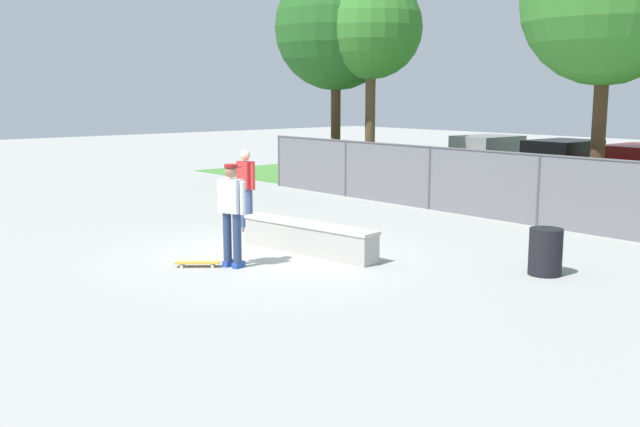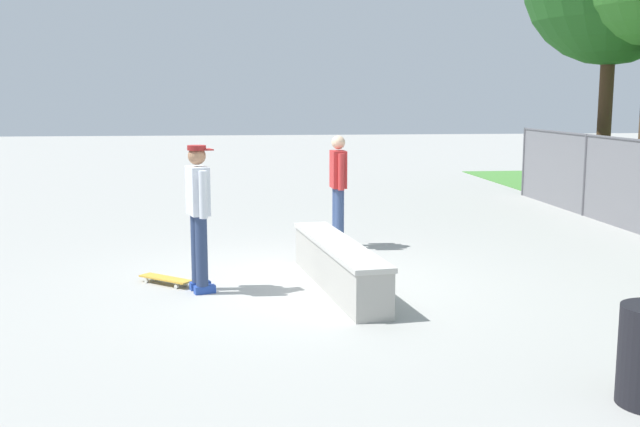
{
  "view_description": "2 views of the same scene",
  "coord_description": "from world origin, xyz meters",
  "px_view_note": "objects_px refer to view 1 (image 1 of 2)",
  "views": [
    {
      "loc": [
        10.85,
        -8.16,
        3.04
      ],
      "look_at": [
        0.88,
        0.41,
        0.86
      ],
      "focal_mm": 40.36,
      "sensor_mm": 36.0,
      "label": 1
    },
    {
      "loc": [
        9.55,
        -0.73,
        2.4
      ],
      "look_at": [
        -0.08,
        0.36,
        0.9
      ],
      "focal_mm": 41.57,
      "sensor_mm": 36.0,
      "label": 2
    }
  ],
  "objects_px": {
    "tree_near_right": "(371,28)",
    "tree_mid": "(607,1)",
    "skateboard": "(198,263)",
    "car_black": "(564,167)",
    "tree_near_left": "(336,29)",
    "car_white": "(489,160)",
    "trash_bin": "(545,252)",
    "concrete_ledge": "(308,238)",
    "bystander": "(246,187)",
    "skateboarder": "(232,210)"
  },
  "relations": [
    {
      "from": "concrete_ledge",
      "to": "tree_near_right",
      "type": "bearing_deg",
      "value": 128.43
    },
    {
      "from": "tree_near_left",
      "to": "tree_mid",
      "type": "bearing_deg",
      "value": -1.92
    },
    {
      "from": "bystander",
      "to": "car_black",
      "type": "bearing_deg",
      "value": 83.46
    },
    {
      "from": "skateboarder",
      "to": "tree_near_left",
      "type": "height_order",
      "value": "tree_near_left"
    },
    {
      "from": "concrete_ledge",
      "to": "skateboard",
      "type": "height_order",
      "value": "concrete_ledge"
    },
    {
      "from": "tree_near_left",
      "to": "car_black",
      "type": "relative_size",
      "value": 1.67
    },
    {
      "from": "car_white",
      "to": "car_black",
      "type": "relative_size",
      "value": 1.0
    },
    {
      "from": "car_white",
      "to": "car_black",
      "type": "xyz_separation_m",
      "value": [
        2.92,
        -0.18,
        0.0
      ]
    },
    {
      "from": "skateboard",
      "to": "tree_near_left",
      "type": "height_order",
      "value": "tree_near_left"
    },
    {
      "from": "tree_near_left",
      "to": "concrete_ledge",
      "type": "bearing_deg",
      "value": -44.79
    },
    {
      "from": "tree_mid",
      "to": "concrete_ledge",
      "type": "bearing_deg",
      "value": -106.62
    },
    {
      "from": "skateboarder",
      "to": "car_black",
      "type": "relative_size",
      "value": 0.43
    },
    {
      "from": "concrete_ledge",
      "to": "tree_mid",
      "type": "height_order",
      "value": "tree_mid"
    },
    {
      "from": "skateboard",
      "to": "tree_near_right",
      "type": "xyz_separation_m",
      "value": [
        -5.56,
        9.76,
        4.99
      ]
    },
    {
      "from": "car_white",
      "to": "trash_bin",
      "type": "bearing_deg",
      "value": -49.37
    },
    {
      "from": "concrete_ledge",
      "to": "tree_near_right",
      "type": "distance_m",
      "value": 10.74
    },
    {
      "from": "tree_near_left",
      "to": "car_white",
      "type": "height_order",
      "value": "tree_near_left"
    },
    {
      "from": "tree_mid",
      "to": "bystander",
      "type": "distance_m",
      "value": 9.05
    },
    {
      "from": "tree_near_right",
      "to": "car_black",
      "type": "xyz_separation_m",
      "value": [
        4.65,
        3.79,
        -4.23
      ]
    },
    {
      "from": "skateboard",
      "to": "bystander",
      "type": "height_order",
      "value": "bystander"
    },
    {
      "from": "tree_near_right",
      "to": "car_white",
      "type": "relative_size",
      "value": 1.57
    },
    {
      "from": "tree_near_left",
      "to": "car_white",
      "type": "bearing_deg",
      "value": 54.28
    },
    {
      "from": "bystander",
      "to": "trash_bin",
      "type": "relative_size",
      "value": 2.27
    },
    {
      "from": "tree_near_right",
      "to": "tree_mid",
      "type": "bearing_deg",
      "value": -4.24
    },
    {
      "from": "concrete_ledge",
      "to": "car_black",
      "type": "relative_size",
      "value": 0.75
    },
    {
      "from": "tree_near_left",
      "to": "car_white",
      "type": "xyz_separation_m",
      "value": [
        3.06,
        4.25,
        -4.29
      ]
    },
    {
      "from": "skateboard",
      "to": "trash_bin",
      "type": "height_order",
      "value": "trash_bin"
    },
    {
      "from": "skateboarder",
      "to": "bystander",
      "type": "xyz_separation_m",
      "value": [
        -2.59,
        2.11,
        -0.02
      ]
    },
    {
      "from": "concrete_ledge",
      "to": "bystander",
      "type": "relative_size",
      "value": 1.75
    },
    {
      "from": "tree_near_right",
      "to": "car_black",
      "type": "bearing_deg",
      "value": 39.18
    },
    {
      "from": "skateboarder",
      "to": "car_black",
      "type": "height_order",
      "value": "skateboarder"
    },
    {
      "from": "tree_mid",
      "to": "trash_bin",
      "type": "xyz_separation_m",
      "value": [
        1.85,
        -4.97,
        -4.7
      ]
    },
    {
      "from": "skateboard",
      "to": "tree_near_right",
      "type": "distance_m",
      "value": 12.29
    },
    {
      "from": "concrete_ledge",
      "to": "tree_mid",
      "type": "bearing_deg",
      "value": 73.38
    },
    {
      "from": "skateboarder",
      "to": "trash_bin",
      "type": "relative_size",
      "value": 2.3
    },
    {
      "from": "skateboarder",
      "to": "tree_mid",
      "type": "bearing_deg",
      "value": 76.56
    },
    {
      "from": "skateboard",
      "to": "car_black",
      "type": "relative_size",
      "value": 0.17
    },
    {
      "from": "car_black",
      "to": "bystander",
      "type": "distance_m",
      "value": 11.04
    },
    {
      "from": "car_black",
      "to": "car_white",
      "type": "bearing_deg",
      "value": 176.39
    },
    {
      "from": "skateboard",
      "to": "car_white",
      "type": "xyz_separation_m",
      "value": [
        -3.83,
        13.73,
        0.77
      ]
    },
    {
      "from": "skateboard",
      "to": "tree_near_left",
      "type": "bearing_deg",
      "value": 126.03
    },
    {
      "from": "car_white",
      "to": "tree_near_right",
      "type": "bearing_deg",
      "value": -113.51
    },
    {
      "from": "concrete_ledge",
      "to": "car_black",
      "type": "distance_m",
      "value": 11.42
    },
    {
      "from": "tree_near_right",
      "to": "trash_bin",
      "type": "xyz_separation_m",
      "value": [
        9.91,
        -5.57,
        -4.67
      ]
    },
    {
      "from": "skateboard",
      "to": "bystander",
      "type": "relative_size",
      "value": 0.41
    },
    {
      "from": "skateboard",
      "to": "car_black",
      "type": "distance_m",
      "value": 13.6
    },
    {
      "from": "skateboard",
      "to": "tree_mid",
      "type": "relative_size",
      "value": 0.11
    },
    {
      "from": "trash_bin",
      "to": "skateboard",
      "type": "bearing_deg",
      "value": -136.02
    },
    {
      "from": "tree_near_left",
      "to": "tree_mid",
      "type": "distance_m",
      "value": 9.4
    },
    {
      "from": "car_black",
      "to": "trash_bin",
      "type": "bearing_deg",
      "value": -60.63
    }
  ]
}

